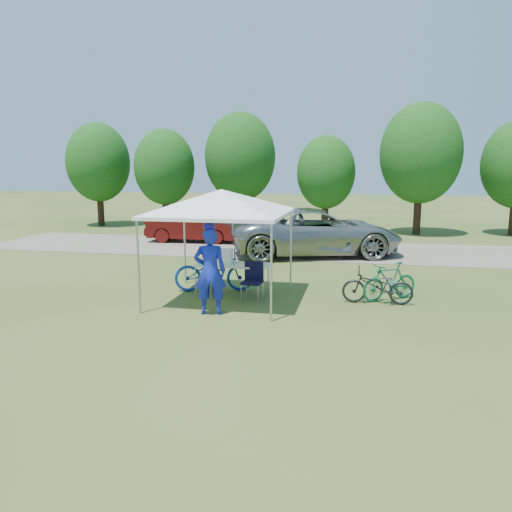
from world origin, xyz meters
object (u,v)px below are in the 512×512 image
(folding_table, at_px, (232,265))
(bike_blue, at_px, (214,271))
(cyclist, at_px, (210,271))
(folding_chair, at_px, (253,277))
(cooler, at_px, (222,256))
(sedan, at_px, (193,226))
(bike_dark, at_px, (378,286))
(minivan, at_px, (316,232))
(bike_green, at_px, (390,281))

(folding_table, distance_m, bike_blue, 0.57)
(folding_table, bearing_deg, cyclist, -90.17)
(folding_chair, bearing_deg, cooler, 155.92)
(cooler, distance_m, sedan, 9.16)
(bike_dark, xyz_separation_m, minivan, (-2.06, 6.42, 0.45))
(sedan, bearing_deg, minivan, -115.23)
(minivan, relative_size, sedan, 1.55)
(bike_blue, relative_size, bike_dark, 1.24)
(cooler, height_order, sedan, sedan)
(bike_blue, distance_m, sedan, 8.95)
(cooler, height_order, bike_dark, cooler)
(cyclist, distance_m, bike_blue, 2.15)
(bike_blue, height_order, minivan, minivan)
(folding_table, bearing_deg, minivan, 75.15)
(bike_blue, xyz_separation_m, minivan, (2.15, 5.99, 0.34))
(sedan, bearing_deg, bike_blue, -160.51)
(cyclist, bearing_deg, folding_chair, -129.98)
(cyclist, xyz_separation_m, bike_dark, (3.69, 1.61, -0.53))
(bike_dark, relative_size, minivan, 0.27)
(cooler, bearing_deg, cyclist, -82.26)
(bike_dark, relative_size, sedan, 0.41)
(folding_chair, relative_size, bike_blue, 0.46)
(bike_green, relative_size, minivan, 0.25)
(folding_chair, xyz_separation_m, cyclist, (-0.67, -1.42, 0.41))
(bike_blue, bearing_deg, cooler, -129.78)
(folding_chair, xyz_separation_m, bike_dark, (3.02, 0.19, -0.12))
(cyclist, height_order, bike_dark, cyclist)
(cyclist, xyz_separation_m, bike_green, (3.99, 2.02, -0.50))
(bike_blue, relative_size, minivan, 0.33)
(cyclist, bearing_deg, cooler, -97.15)
(cyclist, height_order, minivan, cyclist)
(bike_dark, xyz_separation_m, sedan, (-7.62, 8.71, 0.25))
(folding_chair, relative_size, bike_green, 0.60)
(folding_chair, distance_m, bike_dark, 3.03)
(folding_table, xyz_separation_m, minivan, (1.62, 6.11, 0.16))
(sedan, bearing_deg, bike_dark, -141.71)
(folding_chair, xyz_separation_m, sedan, (-4.60, 8.89, 0.13))
(folding_chair, relative_size, cyclist, 0.49)
(cyclist, xyz_separation_m, sedan, (-3.93, 10.32, -0.29))
(folding_table, relative_size, bike_blue, 0.91)
(cooler, relative_size, bike_blue, 0.25)
(bike_blue, height_order, bike_dark, bike_blue)
(cooler, xyz_separation_m, minivan, (1.89, 6.11, -0.08))
(folding_table, height_order, cyclist, cyclist)
(sedan, bearing_deg, folding_table, -157.76)
(cooler, xyz_separation_m, sedan, (-3.67, 8.39, -0.28))
(folding_chair, height_order, bike_dark, folding_chair)
(folding_table, distance_m, bike_dark, 3.71)
(cooler, bearing_deg, bike_blue, 156.45)
(bike_green, bearing_deg, sedan, -171.69)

